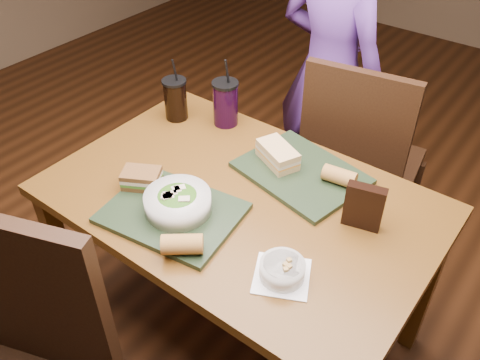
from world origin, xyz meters
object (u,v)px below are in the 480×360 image
object	(u,v)px
tray_far	(301,173)
chair_far	(360,157)
baguette_far	(339,176)
salad_bowl	(178,201)
baguette_near	(182,244)
sandwich_near	(142,178)
diner	(329,73)
soup_bowl	(282,270)
cup_cola	(176,99)
cup_berry	(225,103)
tray_near	(172,213)
chip_bag	(364,207)
sandwich_far	(278,155)
dining_table	(240,216)

from	to	relation	value
tray_far	chair_far	bearing A→B (deg)	86.49
tray_far	baguette_far	bearing A→B (deg)	8.90
salad_bowl	baguette_near	world-z (taller)	salad_bowl
sandwich_near	baguette_near	bearing A→B (deg)	-24.52
diner	soup_bowl	size ratio (longest dim) A/B	7.29
diner	cup_cola	distance (m)	0.78
cup_berry	chair_far	bearing A→B (deg)	38.08
tray_near	cup_berry	bearing A→B (deg)	111.02
salad_bowl	tray_far	bearing A→B (deg)	63.49
baguette_far	cup_berry	size ratio (longest dim) A/B	0.40
tray_far	sandwich_near	distance (m)	0.56
cup_berry	chip_bag	distance (m)	0.74
tray_near	cup_cola	distance (m)	0.60
sandwich_far	baguette_near	size ratio (longest dim) A/B	1.54
dining_table	salad_bowl	world-z (taller)	salad_bowl
cup_cola	cup_berry	size ratio (longest dim) A/B	0.93
sandwich_far	chip_bag	distance (m)	0.40
soup_bowl	baguette_far	size ratio (longest dim) A/B	1.83
baguette_far	tray_near	bearing A→B (deg)	-128.27
baguette_far	diner	bearing A→B (deg)	121.71
tray_near	sandwich_near	xyz separation A→B (m)	(-0.17, 0.03, 0.04)
chair_far	tray_near	bearing A→B (deg)	-105.52
diner	tray_far	xyz separation A→B (m)	(0.30, -0.72, -0.01)
chair_far	salad_bowl	distance (m)	0.94
dining_table	soup_bowl	size ratio (longest dim) A/B	6.20
dining_table	baguette_far	size ratio (longest dim) A/B	11.36
salad_bowl	soup_bowl	distance (m)	0.41
chair_far	cup_berry	bearing A→B (deg)	-141.92
salad_bowl	baguette_far	bearing A→B (deg)	51.73
baguette_near	cup_cola	bearing A→B (deg)	134.15
dining_table	diner	distance (m)	0.97
tray_far	chip_bag	xyz separation A→B (m)	(0.29, -0.10, 0.07)
cup_cola	diner	bearing A→B (deg)	65.77
salad_bowl	sandwich_near	distance (m)	0.18
tray_far	chip_bag	world-z (taller)	chip_bag
chip_bag	tray_near	bearing A→B (deg)	-161.54
tray_near	soup_bowl	distance (m)	0.43
tray_near	tray_far	world-z (taller)	same
diner	sandwich_near	distance (m)	1.12
sandwich_far	baguette_far	world-z (taller)	sandwich_far
chair_far	soup_bowl	distance (m)	0.93
dining_table	soup_bowl	world-z (taller)	soup_bowl
chair_far	tray_far	distance (m)	0.50
chair_far	soup_bowl	xyz separation A→B (m)	(0.18, -0.89, 0.21)
chair_far	diner	size ratio (longest dim) A/B	0.67
tray_near	baguette_far	size ratio (longest dim) A/B	3.67
soup_bowl	chip_bag	size ratio (longest dim) A/B	1.34
diner	soup_bowl	xyz separation A→B (m)	(0.50, -1.15, 0.01)
sandwich_near	cup_berry	bearing A→B (deg)	94.12
diner	sandwich_far	distance (m)	0.76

